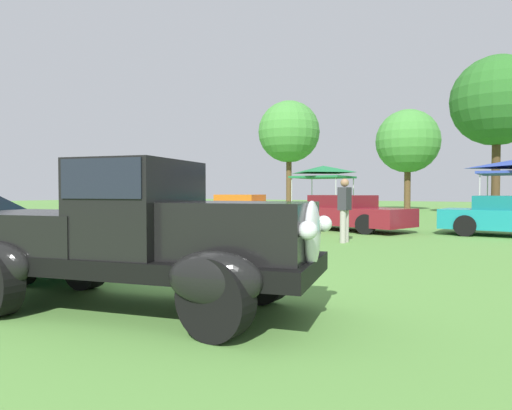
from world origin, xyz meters
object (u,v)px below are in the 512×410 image
object	(u,v)px
feature_pickup_truck	(134,234)
neighbor_convertible	(4,237)
show_car_burgundy	(345,213)
show_car_orange	(243,210)
spectator_near_truck	(345,208)
show_car_teal	(512,217)
canopy_tent_left_field	(323,171)

from	to	relation	value
feature_pickup_truck	neighbor_convertible	size ratio (longest dim) A/B	0.96
show_car_burgundy	show_car_orange	bearing A→B (deg)	173.13
show_car_burgundy	spectator_near_truck	distance (m)	3.91
feature_pickup_truck	show_car_teal	world-z (taller)	feature_pickup_truck
neighbor_convertible	show_car_teal	world-z (taller)	neighbor_convertible
show_car_orange	canopy_tent_left_field	bearing A→B (deg)	84.38
neighbor_convertible	spectator_near_truck	distance (m)	7.86
show_car_teal	canopy_tent_left_field	world-z (taller)	canopy_tent_left_field
show_car_orange	canopy_tent_left_field	size ratio (longest dim) A/B	1.50
show_car_burgundy	canopy_tent_left_field	bearing A→B (deg)	119.22
show_car_teal	spectator_near_truck	bearing A→B (deg)	-130.72
show_car_orange	spectator_near_truck	world-z (taller)	spectator_near_truck
show_car_burgundy	show_car_teal	size ratio (longest dim) A/B	1.18
show_car_teal	spectator_near_truck	size ratio (longest dim) A/B	2.41
neighbor_convertible	show_car_teal	distance (m)	13.32
show_car_teal	spectator_near_truck	world-z (taller)	spectator_near_truck
neighbor_convertible	show_car_orange	world-z (taller)	neighbor_convertible
feature_pickup_truck	show_car_teal	xyz separation A→B (m)	(3.19, 11.93, -0.27)
show_car_orange	canopy_tent_left_field	xyz separation A→B (m)	(0.65, 6.65, 1.82)
show_car_orange	show_car_teal	distance (m)	9.73
spectator_near_truck	show_car_teal	bearing A→B (deg)	49.28
show_car_orange	show_car_teal	xyz separation A→B (m)	(9.73, 0.03, 0.00)
show_car_orange	show_car_teal	world-z (taller)	same
show_car_orange	show_car_burgundy	bearing A→B (deg)	-6.87
neighbor_convertible	show_car_burgundy	size ratio (longest dim) A/B	0.98
neighbor_convertible	show_car_orange	xyz separation A→B (m)	(-2.79, 11.34, 0.02)
feature_pickup_truck	spectator_near_truck	bearing A→B (deg)	93.40
spectator_near_truck	canopy_tent_left_field	xyz separation A→B (m)	(-5.43, 10.85, 1.51)
neighbor_convertible	show_car_burgundy	xyz separation A→B (m)	(1.90, 10.77, 0.02)
show_car_orange	spectator_near_truck	bearing A→B (deg)	-34.64
show_car_burgundy	show_car_teal	xyz separation A→B (m)	(5.04, 0.60, -0.00)
neighbor_convertible	show_car_burgundy	distance (m)	10.94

